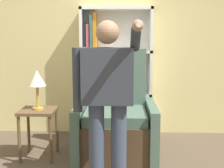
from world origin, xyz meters
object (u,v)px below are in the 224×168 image
at_px(armchair, 116,124).
at_px(table_lamp, 37,80).
at_px(person_standing, 107,93).
at_px(side_table, 38,119).
at_px(bookcase, 109,76).

distance_m(armchair, table_lamp, 1.07).
distance_m(person_standing, side_table, 1.19).
xyz_separation_m(armchair, side_table, (-0.92, -0.09, 0.08)).
bearing_deg(table_lamp, side_table, -116.57).
distance_m(side_table, table_lamp, 0.46).
bearing_deg(person_standing, armchair, 85.45).
bearing_deg(armchair, table_lamp, -174.46).
height_order(armchair, side_table, armchair).
bearing_deg(person_standing, bookcase, 91.90).
xyz_separation_m(person_standing, side_table, (-0.86, 0.70, -0.44)).
distance_m(armchair, side_table, 0.93).
distance_m(person_standing, table_lamp, 1.10).
relative_size(armchair, side_table, 2.19).
bearing_deg(bookcase, armchair, -81.86).
height_order(person_standing, table_lamp, person_standing).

